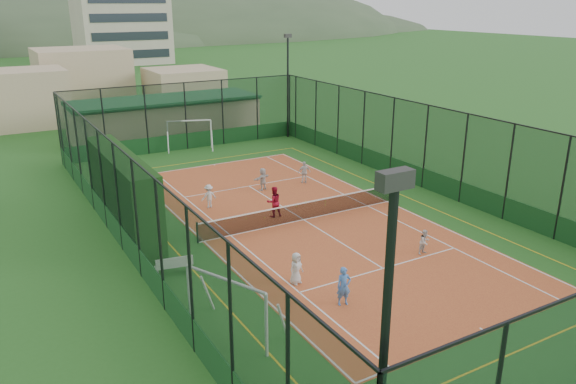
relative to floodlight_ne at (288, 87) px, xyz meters
name	(u,v)px	position (x,y,z in m)	size (l,w,h in m)	color
ground	(304,220)	(-8.60, -16.60, -4.12)	(300.00, 300.00, 0.00)	#275F20
court_slab	(304,220)	(-8.60, -16.60, -4.12)	(11.17, 23.97, 0.01)	#A23924
tennis_net	(304,210)	(-8.60, -16.60, -3.59)	(11.67, 0.12, 1.06)	black
perimeter_fence	(304,174)	(-8.60, -16.60, -1.62)	(18.12, 34.12, 5.00)	black
floodlight_ne	(288,87)	(0.00, 0.00, 0.00)	(0.60, 0.26, 8.25)	black
clubhouse	(165,117)	(-8.60, 5.40, -2.55)	(15.20, 7.20, 3.15)	tan
distant_hills	(15,42)	(-8.60, 133.40, -4.12)	(200.00, 60.00, 24.00)	#384C33
hedge_left	(123,194)	(-16.90, -13.54, -2.18)	(1.33, 8.89, 3.89)	black
white_bench	(174,265)	(-16.40, -19.11, -3.70)	(1.51, 0.42, 0.85)	white
futsal_goal_near	(226,310)	(-16.41, -24.47, -3.02)	(1.00, 3.44, 2.22)	white
futsal_goal_far	(190,135)	(-8.42, 0.27, -3.05)	(3.34, 0.97, 2.16)	white
child_near_left	(296,268)	(-12.44, -22.28, -3.46)	(0.64, 0.42, 1.31)	silver
child_near_mid	(344,286)	(-11.76, -24.57, -3.37)	(0.55, 0.36, 1.50)	#4B81D5
child_near_right	(425,242)	(-6.08, -22.75, -3.55)	(0.55, 0.43, 1.13)	silver
child_far_left	(209,196)	(-12.11, -12.47, -3.46)	(0.84, 0.48, 1.30)	silver
child_far_right	(304,172)	(-5.34, -11.33, -3.43)	(0.80, 0.33, 1.37)	silver
child_far_back	(263,179)	(-8.18, -11.24, -3.44)	(1.25, 0.40, 1.35)	silver
coach	(274,202)	(-9.69, -15.40, -3.30)	(0.79, 0.62, 1.63)	#AC122B
tennis_balls	(292,208)	(-8.31, -14.95, -4.08)	(5.01, 1.06, 0.07)	#CCE033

